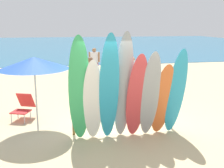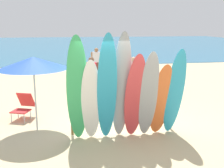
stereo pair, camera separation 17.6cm
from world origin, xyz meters
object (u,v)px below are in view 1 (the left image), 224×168
(beachgoer_near_rack, at_px, (90,74))
(beachgoer_strolling, at_px, (94,61))
(surfboard_grey_3, at_px, (123,87))
(surfboard_teal_7, at_px, (176,93))
(surfboard_grey_5, at_px, (150,95))
(surfboard_teal_2, at_px, (109,89))
(beachgoer_midbeach, at_px, (140,77))
(surfboard_green_0, at_px, (79,90))
(surfboard_orange_6, at_px, (163,100))
(surfboard_red_4, at_px, (137,97))
(beach_umbrella, at_px, (34,63))
(surfboard_white_1, at_px, (93,101))
(beach_chair_red, at_px, (23,106))
(beachgoer_by_water, at_px, (132,73))
(surfboard_rack, at_px, (124,110))

(beachgoer_near_rack, bearing_deg, beachgoer_strolling, 82.32)
(surfboard_grey_3, distance_m, surfboard_teal_7, 1.38)
(surfboard_grey_5, bearing_deg, surfboard_teal_2, -176.40)
(surfboard_grey_3, distance_m, beachgoer_midbeach, 3.46)
(surfboard_green_0, height_order, beachgoer_strolling, surfboard_green_0)
(beachgoer_midbeach, bearing_deg, beachgoer_strolling, 163.14)
(surfboard_teal_7, bearing_deg, surfboard_orange_6, 172.63)
(surfboard_red_4, relative_size, beachgoer_strolling, 1.42)
(surfboard_teal_2, xyz_separation_m, surfboard_orange_6, (1.41, 0.14, -0.38))
(surfboard_orange_6, bearing_deg, surfboard_teal_2, -179.84)
(beach_umbrella, bearing_deg, surfboard_grey_5, -20.27)
(surfboard_grey_3, xyz_separation_m, beachgoer_strolling, (0.28, 8.21, -0.44))
(beach_umbrella, bearing_deg, beachgoer_near_rack, 60.68)
(beachgoer_midbeach, bearing_deg, surfboard_grey_5, -40.94)
(surfboard_orange_6, bearing_deg, beachgoer_strolling, 89.76)
(surfboard_white_1, bearing_deg, surfboard_red_4, 0.96)
(surfboard_white_1, bearing_deg, beach_chair_red, 136.43)
(surfboard_red_4, height_order, beach_chair_red, surfboard_red_4)
(surfboard_orange_6, relative_size, beach_chair_red, 2.33)
(beachgoer_by_water, xyz_separation_m, beach_umbrella, (-3.54, -3.36, 0.97))
(surfboard_grey_3, xyz_separation_m, beach_umbrella, (-2.16, 1.01, 0.50))
(surfboard_grey_5, distance_m, beachgoer_by_water, 4.47)
(beachgoer_by_water, bearing_deg, surfboard_grey_3, -94.08)
(surfboard_rack, height_order, beachgoer_near_rack, beachgoer_near_rack)
(surfboard_orange_6, xyz_separation_m, beach_chair_red, (-3.69, 2.00, -0.55))
(surfboard_teal_7, relative_size, beach_chair_red, 2.76)
(surfboard_green_0, xyz_separation_m, surfboard_white_1, (0.32, 0.01, -0.28))
(surfboard_red_4, bearing_deg, beach_chair_red, 141.86)
(surfboard_rack, xyz_separation_m, beach_chair_red, (-2.80, 1.51, -0.17))
(surfboard_orange_6, bearing_deg, surfboard_grey_3, 176.49)
(surfboard_white_1, bearing_deg, surfboard_rack, 32.81)
(beachgoer_midbeach, bearing_deg, surfboard_red_4, -46.68)
(surfboard_white_1, bearing_deg, surfboard_teal_7, 2.87)
(surfboard_red_4, xyz_separation_m, beachgoer_by_water, (1.04, 4.40, -0.21))
(surfboard_green_0, bearing_deg, surfboard_rack, 24.81)
(surfboard_red_4, bearing_deg, beachgoer_by_water, 73.19)
(beachgoer_strolling, distance_m, beachgoer_near_rack, 4.03)
(beachgoer_by_water, bearing_deg, surfboard_green_0, -105.83)
(surfboard_white_1, bearing_deg, beachgoer_by_water, 67.16)
(beach_chair_red, bearing_deg, surfboard_grey_3, -16.61)
(surfboard_grey_3, bearing_deg, surfboard_red_4, -4.24)
(beachgoer_midbeach, bearing_deg, surfboard_teal_2, -56.87)
(surfboard_white_1, height_order, surfboard_red_4, surfboard_red_4)
(surfboard_white_1, distance_m, surfboard_grey_5, 1.43)
(surfboard_rack, bearing_deg, beachgoer_by_water, 72.26)
(surfboard_grey_3, bearing_deg, surfboard_green_0, 179.63)
(beachgoer_near_rack, relative_size, beach_umbrella, 0.79)
(surfboard_red_4, relative_size, beachgoer_near_rack, 1.42)
(surfboard_green_0, relative_size, beachgoer_by_water, 1.74)
(surfboard_rack, bearing_deg, surfboard_green_0, -156.73)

